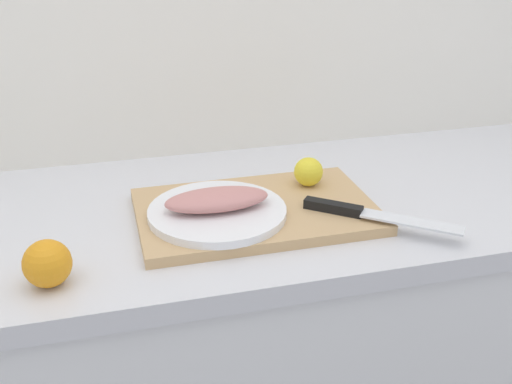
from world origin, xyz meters
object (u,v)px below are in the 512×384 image
(fish_fillet, at_px, (217,200))
(cutting_board, at_px, (256,211))
(orange_0, at_px, (47,264))
(lemon_0, at_px, (308,172))
(chef_knife, at_px, (361,212))
(white_plate, at_px, (217,212))

(fish_fillet, bearing_deg, cutting_board, 13.97)
(fish_fillet, height_order, orange_0, orange_0)
(fish_fillet, relative_size, lemon_0, 3.24)
(lemon_0, relative_size, orange_0, 0.78)
(cutting_board, distance_m, chef_knife, 0.20)
(cutting_board, bearing_deg, lemon_0, 28.28)
(lemon_0, height_order, orange_0, lemon_0)
(cutting_board, height_order, chef_knife, chef_knife)
(fish_fillet, bearing_deg, orange_0, -156.65)
(white_plate, relative_size, lemon_0, 4.32)
(orange_0, bearing_deg, white_plate, 23.35)
(fish_fillet, height_order, lemon_0, lemon_0)
(chef_knife, bearing_deg, white_plate, -156.98)
(cutting_board, distance_m, orange_0, 0.40)
(white_plate, bearing_deg, cutting_board, 13.97)
(white_plate, relative_size, chef_knife, 1.04)
(fish_fillet, relative_size, chef_knife, 0.78)
(cutting_board, relative_size, white_plate, 1.76)
(lemon_0, bearing_deg, cutting_board, -151.72)
(chef_knife, bearing_deg, orange_0, -135.44)
(orange_0, bearing_deg, lemon_0, 23.27)
(chef_knife, xyz_separation_m, lemon_0, (-0.05, 0.16, 0.02))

